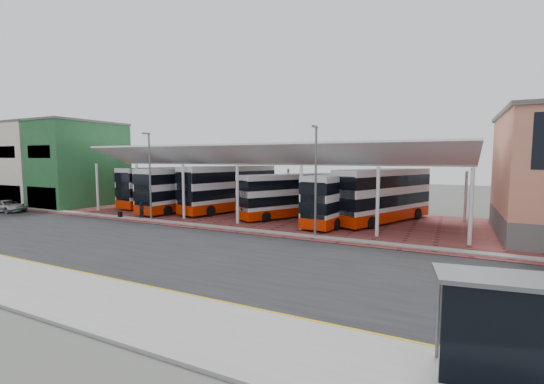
# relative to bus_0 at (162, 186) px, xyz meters

# --- Properties ---
(ground) EXTENTS (140.00, 140.00, 0.00)m
(ground) POSITION_rel_bus_0_xyz_m (20.76, -15.00, -2.36)
(ground) COLOR #484A45
(road) EXTENTS (120.00, 14.00, 0.02)m
(road) POSITION_rel_bus_0_xyz_m (20.76, -16.00, -2.35)
(road) COLOR black
(road) RESTS_ON ground
(forecourt) EXTENTS (72.00, 16.00, 0.06)m
(forecourt) POSITION_rel_bus_0_xyz_m (22.76, -2.00, -2.33)
(forecourt) COLOR brown
(forecourt) RESTS_ON ground
(sidewalk) EXTENTS (120.00, 4.00, 0.14)m
(sidewalk) POSITION_rel_bus_0_xyz_m (20.76, -24.00, -2.29)
(sidewalk) COLOR gray
(sidewalk) RESTS_ON ground
(north_kerb) EXTENTS (120.00, 0.80, 0.14)m
(north_kerb) POSITION_rel_bus_0_xyz_m (20.76, -8.80, -2.29)
(north_kerb) COLOR gray
(north_kerb) RESTS_ON ground
(yellow_line_near) EXTENTS (120.00, 0.12, 0.01)m
(yellow_line_near) POSITION_rel_bus_0_xyz_m (20.76, -22.00, -2.34)
(yellow_line_near) COLOR #C8980A
(yellow_line_near) RESTS_ON road
(yellow_line_far) EXTENTS (120.00, 0.12, 0.01)m
(yellow_line_far) POSITION_rel_bus_0_xyz_m (20.76, -21.70, -2.34)
(yellow_line_far) COLOR #C8980A
(yellow_line_far) RESTS_ON road
(canopy) EXTENTS (37.00, 11.63, 7.07)m
(canopy) POSITION_rel_bus_0_xyz_m (14.76, -1.06, 3.44)
(canopy) COLOR silver
(canopy) RESTS_ON ground
(shop_green) EXTENTS (6.40, 10.20, 10.22)m
(shop_green) POSITION_rel_bus_0_xyz_m (-9.24, -4.03, 2.76)
(shop_green) COLOR #296535
(shop_green) RESTS_ON ground
(shop_cream) EXTENTS (6.40, 10.20, 10.22)m
(shop_cream) POSITION_rel_bus_0_xyz_m (-15.74, -4.03, 2.76)
(shop_cream) COLOR silver
(shop_cream) RESTS_ON ground
(shop_brick) EXTENTS (6.40, 10.20, 10.22)m
(shop_brick) POSITION_rel_bus_0_xyz_m (-22.24, -4.03, 2.76)
(shop_brick) COLOR brown
(shop_brick) RESTS_ON ground
(lamp_west) EXTENTS (0.16, 0.90, 8.07)m
(lamp_west) POSITION_rel_bus_0_xyz_m (6.76, -8.73, 2.00)
(lamp_west) COLOR slate
(lamp_west) RESTS_ON ground
(lamp_east) EXTENTS (0.16, 0.90, 8.07)m
(lamp_east) POSITION_rel_bus_0_xyz_m (22.76, -8.73, 2.00)
(lamp_east) COLOR slate
(lamp_east) RESTS_ON ground
(bus_0) EXTENTS (3.53, 11.42, 4.63)m
(bus_0) POSITION_rel_bus_0_xyz_m (0.00, 0.00, 0.00)
(bus_0) COLOR silver
(bus_0) RESTS_ON forecourt
(bus_1) EXTENTS (3.67, 11.51, 4.66)m
(bus_1) POSITION_rel_bus_0_xyz_m (5.19, -2.18, 0.02)
(bus_1) COLOR silver
(bus_1) RESTS_ON forecourt
(bus_2) EXTENTS (5.61, 12.16, 4.89)m
(bus_2) POSITION_rel_bus_0_xyz_m (9.95, -0.42, 0.13)
(bus_2) COLOR silver
(bus_2) RESTS_ON forecourt
(bus_3) EXTENTS (6.97, 10.03, 4.19)m
(bus_3) POSITION_rel_bus_0_xyz_m (17.24, -1.40, -0.22)
(bus_3) COLOR silver
(bus_3) RESTS_ON forecourt
(bus_4) EXTENTS (3.77, 10.71, 4.32)m
(bus_4) POSITION_rel_bus_0_xyz_m (22.70, -2.16, -0.16)
(bus_4) COLOR silver
(bus_4) RESTS_ON forecourt
(bus_5) EXTENTS (7.05, 11.65, 4.76)m
(bus_5) POSITION_rel_bus_0_xyz_m (26.09, 0.04, 0.06)
(bus_5) COLOR silver
(bus_5) RESTS_ON forecourt
(silver_car) EXTENTS (4.74, 2.67, 1.25)m
(silver_car) POSITION_rel_bus_0_xyz_m (-11.28, -11.50, -1.72)
(silver_car) COLOR #A8AAB0
(silver_car) RESTS_ON road
(pedestrian) EXTENTS (0.43, 0.61, 1.59)m
(pedestrian) POSITION_rel_bus_0_xyz_m (5.37, -8.51, -1.50)
(pedestrian) COLOR black
(pedestrian) RESTS_ON forecourt
(suitcase) EXTENTS (0.36, 0.25, 0.61)m
(suitcase) POSITION_rel_bus_0_xyz_m (3.04, -9.00, -2.00)
(suitcase) COLOR black
(suitcase) RESTS_ON forecourt
(bus_shelter) EXTENTS (3.54, 2.02, 2.69)m
(bus_shelter) POSITION_rel_bus_0_xyz_m (33.22, -23.19, -0.54)
(bus_shelter) COLOR black
(bus_shelter) RESTS_ON sidewalk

